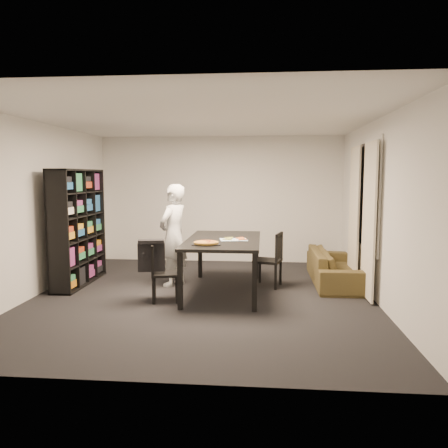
# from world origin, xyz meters

# --- Properties ---
(room) EXTENTS (5.01, 5.51, 2.61)m
(room) POSITION_xyz_m (0.00, 0.00, 1.30)
(room) COLOR black
(room) RESTS_ON ground
(window_pane) EXTENTS (0.02, 1.40, 1.60)m
(window_pane) POSITION_xyz_m (2.48, 0.60, 1.50)
(window_pane) COLOR black
(window_pane) RESTS_ON room
(window_frame) EXTENTS (0.03, 1.52, 1.72)m
(window_frame) POSITION_xyz_m (2.48, 0.60, 1.50)
(window_frame) COLOR white
(window_frame) RESTS_ON room
(curtain_left) EXTENTS (0.03, 0.70, 2.25)m
(curtain_left) POSITION_xyz_m (2.40, 0.08, 1.15)
(curtain_left) COLOR beige
(curtain_left) RESTS_ON room
(curtain_right) EXTENTS (0.03, 0.70, 2.25)m
(curtain_right) POSITION_xyz_m (2.40, 1.12, 1.15)
(curtain_right) COLOR beige
(curtain_right) RESTS_ON room
(bookshelf) EXTENTS (0.35, 1.50, 1.90)m
(bookshelf) POSITION_xyz_m (-2.16, 0.60, 0.95)
(bookshelf) COLOR black
(bookshelf) RESTS_ON room
(dining_table) EXTENTS (1.11, 1.99, 0.83)m
(dining_table) POSITION_xyz_m (0.28, 0.29, 0.76)
(dining_table) COLOR black
(dining_table) RESTS_ON room
(chair_left) EXTENTS (0.46, 0.46, 0.83)m
(chair_left) POSITION_xyz_m (-0.59, -0.27, 0.47)
(chair_left) COLOR black
(chair_left) RESTS_ON room
(chair_right) EXTENTS (0.50, 0.50, 0.88)m
(chair_right) POSITION_xyz_m (1.05, 0.68, 0.50)
(chair_right) COLOR black
(chair_right) RESTS_ON room
(draped_jacket) EXTENTS (0.39, 0.24, 0.46)m
(draped_jacket) POSITION_xyz_m (-0.69, -0.30, 0.68)
(draped_jacket) COLOR black
(draped_jacket) RESTS_ON chair_left
(person) EXTENTS (0.61, 0.72, 1.66)m
(person) POSITION_xyz_m (-0.57, 0.65, 0.83)
(person) COLOR silver
(person) RESTS_ON room
(baking_tray) EXTENTS (0.42, 0.34, 0.01)m
(baking_tray) POSITION_xyz_m (0.09, -0.22, 0.84)
(baking_tray) COLOR black
(baking_tray) RESTS_ON dining_table
(pepperoni_pizza) EXTENTS (0.35, 0.35, 0.03)m
(pepperoni_pizza) POSITION_xyz_m (0.09, -0.27, 0.86)
(pepperoni_pizza) COLOR olive
(pepperoni_pizza) RESTS_ON dining_table
(kitchen_towel) EXTENTS (0.45, 0.37, 0.01)m
(kitchen_towel) POSITION_xyz_m (0.44, 0.20, 0.83)
(kitchen_towel) COLOR white
(kitchen_towel) RESTS_ON dining_table
(pizza_slices) EXTENTS (0.38, 0.32, 0.01)m
(pizza_slices) POSITION_xyz_m (0.46, 0.24, 0.85)
(pizza_slices) COLOR #C8893E
(pizza_slices) RESTS_ON dining_table
(sofa) EXTENTS (0.74, 1.89, 0.55)m
(sofa) POSITION_xyz_m (2.09, 1.02, 0.28)
(sofa) COLOR #3C2D18
(sofa) RESTS_ON room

